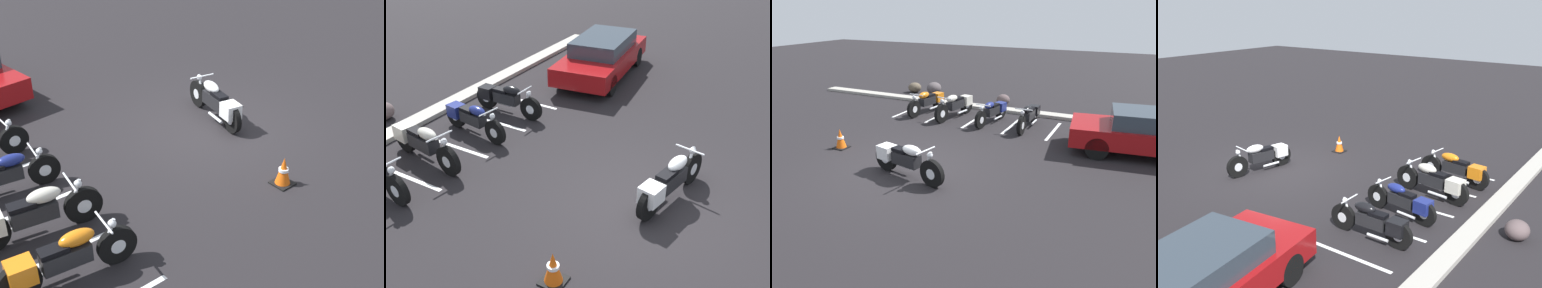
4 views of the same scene
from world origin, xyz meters
TOP-DOWN VIEW (x-y plane):
  - ground at (0.00, 0.00)m, footprint 60.00×60.00m
  - motorcycle_white_featured at (0.26, -0.34)m, footprint 2.25×0.81m
  - parked_bike_0 at (-2.33, 5.09)m, footprint 0.68×2.23m
  - parked_bike_1 at (-1.02, 5.00)m, footprint 0.75×2.29m
  - parked_bike_2 at (0.51, 4.90)m, footprint 0.66×2.09m
  - parked_bike_3 at (1.88, 4.92)m, footprint 0.60×2.15m
  - car_red at (5.72, 3.92)m, footprint 4.49×2.32m
  - concrete_curb at (0.00, 6.60)m, footprint 18.00×0.50m
  - landscape_rock_0 at (-0.05, 7.52)m, footprint 0.74×0.73m
  - traffic_cone at (-2.63, 0.49)m, footprint 0.40×0.40m
  - stall_line_0 at (-3.22, 4.88)m, footprint 0.10×2.10m
  - stall_line_1 at (-1.72, 4.88)m, footprint 0.10×2.10m
  - stall_line_2 at (-0.22, 4.88)m, footprint 0.10×2.10m
  - stall_line_3 at (1.27, 4.88)m, footprint 0.10×2.10m
  - stall_line_4 at (2.77, 4.88)m, footprint 0.10×2.10m

SIDE VIEW (x-z plane):
  - ground at x=0.00m, z-range 0.00..0.00m
  - stall_line_0 at x=-3.22m, z-range 0.00..0.00m
  - stall_line_1 at x=-1.72m, z-range 0.00..0.00m
  - stall_line_2 at x=-0.22m, z-range 0.00..0.00m
  - stall_line_3 at x=1.27m, z-range 0.00..0.00m
  - stall_line_4 at x=2.77m, z-range 0.00..0.00m
  - concrete_curb at x=0.00m, z-range 0.00..0.12m
  - landscape_rock_0 at x=-0.05m, z-range 0.00..0.46m
  - traffic_cone at x=-2.63m, z-range -0.02..0.58m
  - parked_bike_2 at x=0.51m, z-range 0.03..0.85m
  - parked_bike_3 at x=1.88m, z-range 0.03..0.87m
  - parked_bike_0 at x=-2.33m, z-range 0.03..0.91m
  - motorcycle_white_featured at x=0.26m, z-range 0.03..0.92m
  - parked_bike_1 at x=-1.02m, z-range 0.03..0.94m
  - car_red at x=5.72m, z-range 0.04..1.32m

